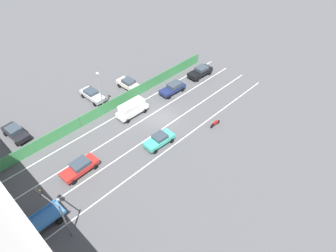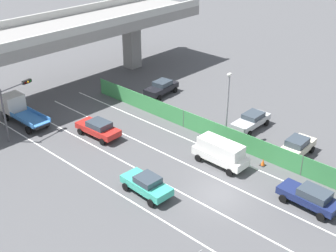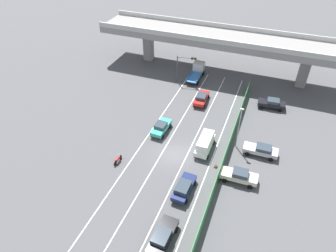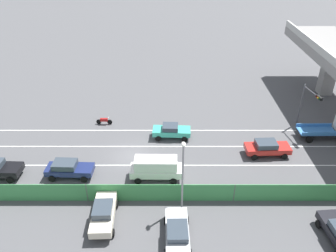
% 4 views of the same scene
% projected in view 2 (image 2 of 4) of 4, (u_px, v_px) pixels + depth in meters
% --- Properties ---
extents(ground_plane, '(300.00, 300.00, 0.00)m').
position_uv_depth(ground_plane, '(218.00, 195.00, 34.00)').
color(ground_plane, '#4C4C4F').
extents(lane_line_left_edge, '(0.14, 42.23, 0.01)m').
position_uv_depth(lane_line_left_edge, '(142.00, 208.00, 32.57)').
color(lane_line_left_edge, silver).
rests_on(lane_line_left_edge, ground).
extents(lane_line_mid_left, '(0.14, 42.23, 0.01)m').
position_uv_depth(lane_line_mid_left, '(173.00, 188.00, 34.78)').
color(lane_line_mid_left, silver).
rests_on(lane_line_mid_left, ground).
extents(lane_line_mid_right, '(0.14, 42.23, 0.01)m').
position_uv_depth(lane_line_mid_right, '(201.00, 171.00, 37.00)').
color(lane_line_mid_right, silver).
rests_on(lane_line_mid_right, ground).
extents(lane_line_right_edge, '(0.14, 42.23, 0.01)m').
position_uv_depth(lane_line_right_edge, '(225.00, 156.00, 39.21)').
color(lane_line_right_edge, silver).
rests_on(lane_line_right_edge, ground).
extents(elevated_overpass, '(48.42, 8.30, 8.33)m').
position_uv_depth(elevated_overpass, '(23.00, 43.00, 46.92)').
color(elevated_overpass, gray).
rests_on(elevated_overpass, ground).
extents(green_fence, '(0.10, 38.33, 1.80)m').
position_uv_depth(green_fence, '(237.00, 140.00, 39.90)').
color(green_fence, '#3D8E4C').
rests_on(green_fence, ground).
extents(car_sedan_red, '(2.21, 4.69, 1.60)m').
position_uv_depth(car_sedan_red, '(98.00, 128.00, 42.03)').
color(car_sedan_red, red).
rests_on(car_sedan_red, ground).
extents(car_sedan_navy, '(2.10, 4.54, 1.61)m').
position_uv_depth(car_sedan_navy, '(310.00, 197.00, 32.30)').
color(car_sedan_navy, navy).
rests_on(car_sedan_navy, ground).
extents(car_van_white, '(2.04, 4.87, 2.20)m').
position_uv_depth(car_van_white, '(220.00, 152.00, 37.39)').
color(car_van_white, silver).
rests_on(car_van_white, ground).
extents(car_taxi_teal, '(2.12, 4.33, 1.57)m').
position_uv_depth(car_taxi_teal, '(147.00, 184.00, 33.76)').
color(car_taxi_teal, teal).
rests_on(car_taxi_teal, ground).
extents(flatbed_truck_blue, '(2.33, 6.11, 2.55)m').
position_uv_depth(flatbed_truck_blue, '(18.00, 109.00, 44.88)').
color(flatbed_truck_blue, black).
rests_on(flatbed_truck_blue, ground).
extents(parked_sedan_cream, '(4.69, 2.07, 1.69)m').
position_uv_depth(parked_sedan_cream, '(296.00, 147.00, 38.70)').
color(parked_sedan_cream, beige).
rests_on(parked_sedan_cream, ground).
extents(parked_wagon_silver, '(4.69, 2.04, 1.53)m').
position_uv_depth(parked_wagon_silver, '(251.00, 120.00, 43.56)').
color(parked_wagon_silver, '#B2B5B7').
rests_on(parked_wagon_silver, ground).
extents(parked_sedan_dark, '(4.55, 2.33, 1.62)m').
position_uv_depth(parked_sedan_dark, '(162.00, 87.00, 51.12)').
color(parked_sedan_dark, black).
rests_on(parked_sedan_dark, ground).
extents(traffic_light, '(3.55, 0.83, 5.30)m').
position_uv_depth(traffic_light, '(14.00, 100.00, 40.71)').
color(traffic_light, '#47474C').
rests_on(traffic_light, ground).
extents(street_lamp, '(0.60, 0.36, 6.60)m').
position_uv_depth(street_lamp, '(228.00, 100.00, 40.09)').
color(street_lamp, gray).
rests_on(street_lamp, ground).
extents(traffic_cone, '(0.47, 0.47, 0.63)m').
position_uv_depth(traffic_cone, '(263.00, 162.00, 37.65)').
color(traffic_cone, orange).
rests_on(traffic_cone, ground).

